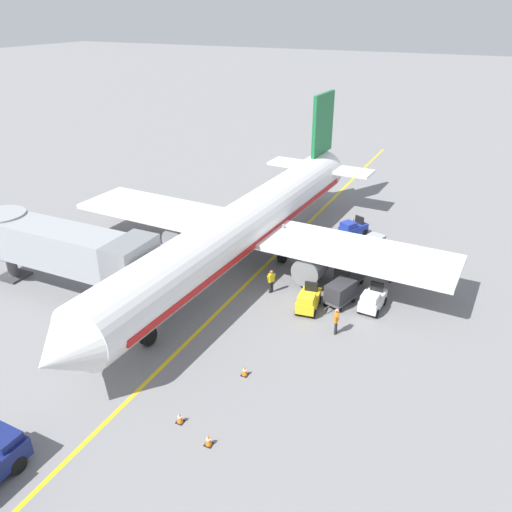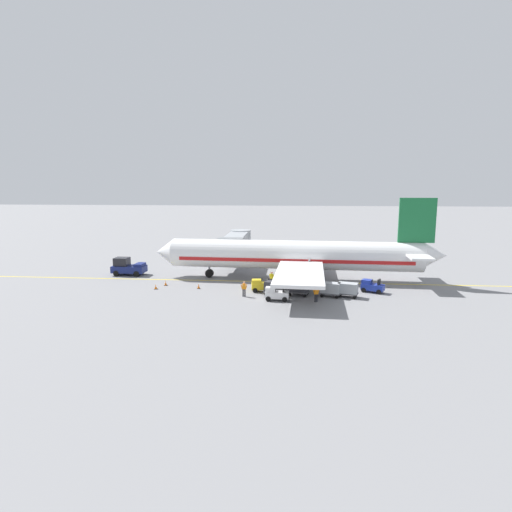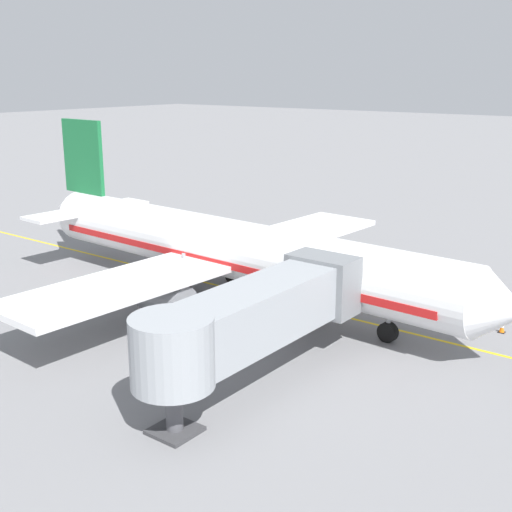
# 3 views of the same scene
# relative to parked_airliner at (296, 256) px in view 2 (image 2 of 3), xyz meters

# --- Properties ---
(ground_plane) EXTENTS (400.00, 400.00, 0.00)m
(ground_plane) POSITION_rel_parked_airliner_xyz_m (-1.40, 1.10, -3.19)
(ground_plane) COLOR slate
(gate_lead_in_line) EXTENTS (0.24, 80.00, 0.01)m
(gate_lead_in_line) POSITION_rel_parked_airliner_xyz_m (-1.40, 1.10, -3.18)
(gate_lead_in_line) COLOR gold
(gate_lead_in_line) RESTS_ON ground
(parked_airliner) EXTENTS (30.20, 37.31, 10.63)m
(parked_airliner) POSITION_rel_parked_airliner_xyz_m (0.00, 0.00, 0.00)
(parked_airliner) COLOR white
(parked_airliner) RESTS_ON ground
(jet_bridge) EXTENTS (13.66, 3.50, 4.98)m
(jet_bridge) POSITION_rel_parked_airliner_xyz_m (9.00, 8.97, 0.27)
(jet_bridge) COLOR #93999E
(jet_bridge) RESTS_ON ground
(pushback_tractor) EXTENTS (2.31, 4.46, 2.40)m
(pushback_tractor) POSITION_rel_parked_airliner_xyz_m (0.99, 22.84, -2.09)
(pushback_tractor) COLOR navy
(pushback_tractor) RESTS_ON ground
(baggage_tug_lead) EXTENTS (1.41, 2.57, 1.62)m
(baggage_tug_lead) POSITION_rel_parked_airliner_xyz_m (-10.20, 2.13, -2.47)
(baggage_tug_lead) COLOR silver
(baggage_tug_lead) RESTS_ON ground
(baggage_tug_trailing) EXTENTS (1.59, 2.64, 1.62)m
(baggage_tug_trailing) POSITION_rel_parked_airliner_xyz_m (-6.50, 3.96, -2.47)
(baggage_tug_trailing) COLOR gold
(baggage_tug_trailing) RESTS_ON ground
(baggage_tug_spare) EXTENTS (2.17, 2.77, 1.62)m
(baggage_tug_spare) POSITION_rel_parked_airliner_xyz_m (-5.79, -8.68, -2.47)
(baggage_tug_spare) COLOR #1E339E
(baggage_tug_spare) RESTS_ON ground
(baggage_cart_front) EXTENTS (1.86, 2.98, 1.58)m
(baggage_cart_front) POSITION_rel_parked_airliner_xyz_m (-8.14, 2.41, -2.24)
(baggage_cart_front) COLOR #4C4C51
(baggage_cart_front) RESTS_ON ground
(baggage_cart_second_in_train) EXTENTS (1.86, 2.98, 1.58)m
(baggage_cart_second_in_train) POSITION_rel_parked_airliner_xyz_m (-7.95, -0.28, -2.24)
(baggage_cart_second_in_train) COLOR #4C4C51
(baggage_cart_second_in_train) RESTS_ON ground
(baggage_cart_third_in_train) EXTENTS (1.86, 2.98, 1.58)m
(baggage_cart_third_in_train) POSITION_rel_parked_airliner_xyz_m (-8.17, -3.75, -2.24)
(baggage_cart_third_in_train) COLOR #4C4C51
(baggage_cart_third_in_train) RESTS_ON ground
(baggage_cart_tail_end) EXTENTS (1.86, 2.98, 1.58)m
(baggage_cart_tail_end) POSITION_rel_parked_airliner_xyz_m (-8.17, -5.64, -2.24)
(baggage_cart_tail_end) COLOR #4C4C51
(baggage_cart_tail_end) RESTS_ON ground
(ground_crew_wing_walker) EXTENTS (0.34, 0.72, 1.69)m
(ground_crew_wing_walker) POSITION_rel_parked_airliner_xyz_m (-10.48, -2.08, -2.23)
(ground_crew_wing_walker) COLOR #232328
(ground_crew_wing_walker) RESTS_ON ground
(ground_crew_loader) EXTENTS (0.28, 0.73, 1.69)m
(ground_crew_loader) POSITION_rel_parked_airliner_xyz_m (-8.93, 5.73, -2.23)
(ground_crew_loader) COLOR #232328
(ground_crew_loader) RESTS_ON ground
(ground_crew_marshaller) EXTENTS (0.42, 0.68, 1.69)m
(ground_crew_marshaller) POSITION_rel_parked_airliner_xyz_m (-3.45, 2.96, -2.23)
(ground_crew_marshaller) COLOR #232328
(ground_crew_marshaller) RESTS_ON ground
(safety_cone_nose_left) EXTENTS (0.36, 0.36, 0.59)m
(safety_cone_nose_left) POSITION_rel_parked_airliner_xyz_m (-5.77, 11.55, -2.90)
(safety_cone_nose_left) COLOR black
(safety_cone_nose_left) RESTS_ON ground
(safety_cone_nose_right) EXTENTS (0.36, 0.36, 0.59)m
(safety_cone_nose_right) POSITION_rel_parked_airliner_xyz_m (-4.57, 15.92, -2.90)
(safety_cone_nose_right) COLOR black
(safety_cone_nose_right) RESTS_ON ground
(safety_cone_wing_tip) EXTENTS (0.36, 0.36, 0.59)m
(safety_cone_wing_tip) POSITION_rel_parked_airliner_xyz_m (-6.49, 16.53, -2.90)
(safety_cone_wing_tip) COLOR black
(safety_cone_wing_tip) RESTS_ON ground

